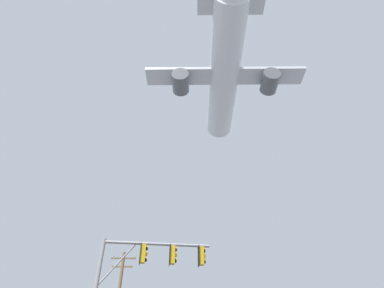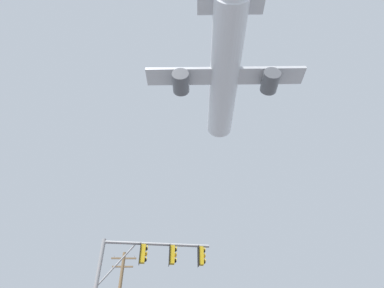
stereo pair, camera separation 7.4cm
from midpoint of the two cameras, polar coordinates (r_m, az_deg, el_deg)
signal_pole_near at (r=16.02m, az=-9.64°, el=-23.24°), size 5.59×0.90×6.52m
airplane at (r=40.43m, az=6.21°, el=12.82°), size 20.72×26.81×7.33m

